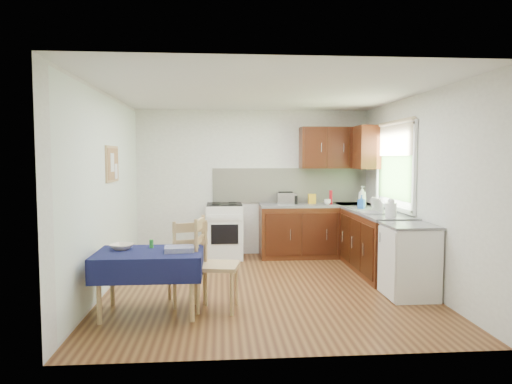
{
  "coord_description": "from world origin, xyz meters",
  "views": [
    {
      "loc": [
        -0.56,
        -5.79,
        1.68
      ],
      "look_at": [
        -0.09,
        0.19,
        1.23
      ],
      "focal_mm": 32.0,
      "sensor_mm": 36.0,
      "label": 1
    }
  ],
  "objects": [
    {
      "name": "toaster",
      "position": [
        0.52,
        1.77,
        1.0
      ],
      "size": [
        0.28,
        0.17,
        0.22
      ],
      "rotation": [
        0.0,
        0.0,
        0.15
      ],
      "color": "#AEAFB3",
      "rests_on": "worktop_back"
    },
    {
      "name": "sandwich_press",
      "position": [
        0.57,
        1.86,
        0.99
      ],
      "size": [
        0.31,
        0.27,
        0.18
      ],
      "rotation": [
        0.0,
        0.0,
        -0.07
      ],
      "color": "black",
      "rests_on": "worktop_back"
    },
    {
      "name": "soap_bottle_b",
      "position": [
        1.6,
        1.06,
        1.0
      ],
      "size": [
        0.13,
        0.13,
        0.21
      ],
      "primitive_type": "imported",
      "rotation": [
        0.0,
        0.0,
        2.51
      ],
      "color": "#1E52B4",
      "rests_on": "worktop_right"
    },
    {
      "name": "book",
      "position": [
        -0.98,
        -0.71,
        0.69
      ],
      "size": [
        0.2,
        0.26,
        0.02
      ],
      "primitive_type": "imported",
      "rotation": [
        0.0,
        0.0,
        0.09
      ],
      "color": "white",
      "rests_on": "dining_table"
    },
    {
      "name": "splashback",
      "position": [
        0.65,
        2.08,
        1.2
      ],
      "size": [
        2.7,
        0.02,
        0.6
      ],
      "primitive_type": "cube",
      "color": "beige",
      "rests_on": "wall_back"
    },
    {
      "name": "spice_jar",
      "position": [
        -1.33,
        -0.71,
        0.73
      ],
      "size": [
        0.04,
        0.04,
        0.09
      ],
      "primitive_type": "cylinder",
      "color": "green",
      "rests_on": "dining_table"
    },
    {
      "name": "yellow_packet",
      "position": [
        1.0,
        1.88,
        0.98
      ],
      "size": [
        0.14,
        0.11,
        0.16
      ],
      "primitive_type": "cube",
      "rotation": [
        0.0,
        0.0,
        -0.3
      ],
      "color": "yellow",
      "rests_on": "worktop_back"
    },
    {
      "name": "base_cabinets",
      "position": [
        1.36,
        1.26,
        0.43
      ],
      "size": [
        1.9,
        2.3,
        0.86
      ],
      "color": "black",
      "rests_on": "ground"
    },
    {
      "name": "wall_back",
      "position": [
        0.0,
        2.1,
        1.25
      ],
      "size": [
        4.0,
        0.02,
        2.5
      ],
      "primitive_type": "cube",
      "color": "silver",
      "rests_on": "ground"
    },
    {
      "name": "sauce_bottle",
      "position": [
        1.29,
        1.74,
        1.02
      ],
      "size": [
        0.05,
        0.05,
        0.23
      ],
      "primitive_type": "cylinder",
      "color": "red",
      "rests_on": "worktop_back"
    },
    {
      "name": "cup",
      "position": [
        1.22,
        1.69,
        0.94
      ],
      "size": [
        0.15,
        0.15,
        0.09
      ],
      "primitive_type": "imported",
      "rotation": [
        0.0,
        0.0,
        -0.43
      ],
      "color": "white",
      "rests_on": "worktop_back"
    },
    {
      "name": "wall_left",
      "position": [
        -2.0,
        0.0,
        1.25
      ],
      "size": [
        0.02,
        4.2,
        2.5
      ],
      "primitive_type": "cube",
      "color": "white",
      "rests_on": "ground"
    },
    {
      "name": "chair_near",
      "position": [
        -0.65,
        -0.81,
        0.54
      ],
      "size": [
        0.53,
        0.53,
        1.03
      ],
      "rotation": [
        0.0,
        0.0,
        1.4
      ],
      "color": "tan",
      "rests_on": "ground"
    },
    {
      "name": "plate_bowl",
      "position": [
        -1.64,
        -0.77,
        0.71
      ],
      "size": [
        0.3,
        0.3,
        0.06
      ],
      "primitive_type": "imported",
      "rotation": [
        0.0,
        0.0,
        -0.3
      ],
      "color": "beige",
      "rests_on": "dining_table"
    },
    {
      "name": "fridge",
      "position": [
        1.7,
        -0.55,
        0.44
      ],
      "size": [
        0.58,
        0.6,
        0.89
      ],
      "color": "white",
      "rests_on": "ground"
    },
    {
      "name": "stove",
      "position": [
        -0.5,
        1.8,
        0.46
      ],
      "size": [
        0.6,
        0.61,
        0.92
      ],
      "color": "white",
      "rests_on": "ground"
    },
    {
      "name": "worktop_right",
      "position": [
        1.7,
        0.65,
        0.88
      ],
      "size": [
        0.6,
        1.7,
        0.04
      ],
      "primitive_type": "cube",
      "color": "slate",
      "rests_on": "base_cabinets"
    },
    {
      "name": "corkboard",
      "position": [
        -1.97,
        0.3,
        1.6
      ],
      "size": [
        0.04,
        0.62,
        0.47
      ],
      "color": "tan",
      "rests_on": "wall_left"
    },
    {
      "name": "window",
      "position": [
        1.97,
        0.7,
        1.65
      ],
      "size": [
        0.04,
        1.48,
        1.26
      ],
      "color": "#325824",
      "rests_on": "wall_right"
    },
    {
      "name": "soap_bottle_a",
      "position": [
        1.68,
        1.25,
        1.07
      ],
      "size": [
        0.16,
        0.16,
        0.33
      ],
      "primitive_type": "imported",
      "rotation": [
        0.0,
        0.0,
        0.25
      ],
      "color": "white",
      "rests_on": "worktop_right"
    },
    {
      "name": "dining_table",
      "position": [
        -1.32,
        -0.9,
        0.58
      ],
      "size": [
        1.13,
        0.77,
        0.68
      ],
      "rotation": [
        0.0,
        0.0,
        0.36
      ],
      "color": "#0D1536",
      "rests_on": "ground"
    },
    {
      "name": "wall_right",
      "position": [
        2.0,
        0.0,
        1.25
      ],
      "size": [
        0.02,
        4.2,
        2.5
      ],
      "primitive_type": "cube",
      "color": "silver",
      "rests_on": "ground"
    },
    {
      "name": "dish_rack",
      "position": [
        1.64,
        0.46,
        0.93
      ],
      "size": [
        0.46,
        0.35,
        0.22
      ],
      "rotation": [
        0.0,
        0.0,
        0.1
      ],
      "color": "#939398",
      "rests_on": "worktop_right"
    },
    {
      "name": "upper_cabinets",
      "position": [
        1.52,
        1.8,
        1.85
      ],
      "size": [
        1.2,
        0.85,
        0.7
      ],
      "color": "black",
      "rests_on": "wall_back"
    },
    {
      "name": "ceiling",
      "position": [
        0.0,
        0.0,
        2.5
      ],
      "size": [
        4.0,
        4.2,
        0.02
      ],
      "primitive_type": "cube",
      "color": "silver",
      "rests_on": "wall_back"
    },
    {
      "name": "floor",
      "position": [
        0.0,
        0.0,
        0.0
      ],
      "size": [
        4.2,
        4.2,
        0.0
      ],
      "primitive_type": "plane",
      "color": "#4B2814",
      "rests_on": "ground"
    },
    {
      "name": "soap_bottle_c",
      "position": [
        1.69,
        0.04,
        0.98
      ],
      "size": [
        0.14,
        0.14,
        0.16
      ],
      "primitive_type": "imported",
      "rotation": [
        0.0,
        0.0,
        3.06
      ],
      "color": "#278F41",
      "rests_on": "worktop_right"
    },
    {
      "name": "kettle",
      "position": [
        1.67,
        0.02,
        1.01
      ],
      "size": [
        0.15,
        0.15,
        0.25
      ],
      "color": "white",
      "rests_on": "worktop_right"
    },
    {
      "name": "worktop_corner",
      "position": [
        1.7,
        1.8,
        0.88
      ],
      "size": [
        0.6,
        0.6,
        0.04
      ],
      "primitive_type": "cube",
      "color": "slate",
      "rests_on": "base_cabinets"
    },
    {
      "name": "worktop_back",
      "position": [
        1.05,
        1.8,
        0.88
      ],
      "size": [
        1.9,
        0.6,
        0.04
      ],
      "primitive_type": "cube",
      "color": "slate",
      "rests_on": "base_cabinets"
    },
    {
      "name": "wall_front",
      "position": [
        0.0,
        -2.1,
        1.25
      ],
      "size": [
        4.0,
        0.02,
        2.5
      ],
      "primitive_type": "cube",
      "color": "silver",
      "rests_on": "ground"
    },
    {
      "name": "tea_towel",
      "position": [
        -1.0,
        -0.94,
        0.71
      ],
      "size": [
        0.33,
        0.27,
        0.05
      ],
      "primitive_type": "cube",
      "rotation": [
        0.0,
        0.0,
        0.1
      ],
      "color": "navy",
      "rests_on": "dining_table"
    },
    {
      "name": "chair_far",
      "position": [
        -0.94,
        -0.61,
        0.52
      ],
      "size": [
        0.54,
        0.54,
        0.98
      ],
      "rotation": [
        0.0,
        0.0,
        3.42
      ],
      "color": "tan",
      "rests_on": "ground"
    }
  ]
}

